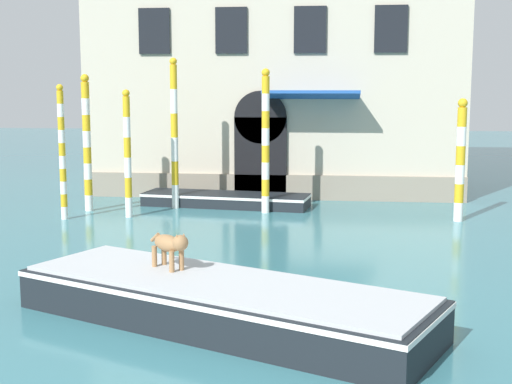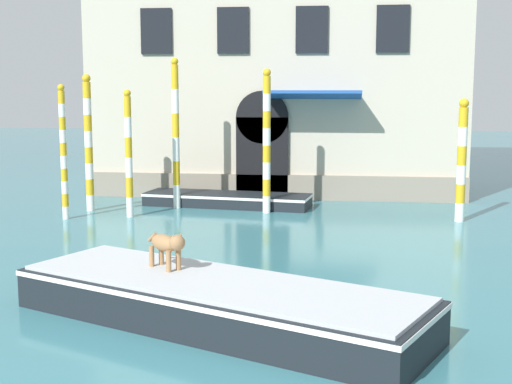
{
  "view_description": "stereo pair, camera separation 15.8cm",
  "coord_description": "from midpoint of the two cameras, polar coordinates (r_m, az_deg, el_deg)",
  "views": [
    {
      "loc": [
        3.57,
        -4.46,
        3.78
      ],
      "look_at": [
        1.55,
        13.02,
        1.2
      ],
      "focal_mm": 50.0,
      "sensor_mm": 36.0,
      "label": 1
    },
    {
      "loc": [
        3.72,
        -4.44,
        3.78
      ],
      "look_at": [
        1.55,
        13.02,
        1.2
      ],
      "focal_mm": 50.0,
      "sensor_mm": 36.0,
      "label": 2
    }
  ],
  "objects": [
    {
      "name": "mooring_pole_5",
      "position": [
        21.49,
        0.56,
        4.11
      ],
      "size": [
        0.24,
        0.24,
        4.35
      ],
      "color": "white",
      "rests_on": "ground_plane"
    },
    {
      "name": "boat_foreground",
      "position": [
        11.6,
        -3.25,
        -8.7
      ],
      "size": [
        7.24,
        4.85,
        0.72
      ],
      "rotation": [
        0.0,
        0.0,
        -0.43
      ],
      "color": "black",
      "rests_on": "ground_plane"
    },
    {
      "name": "mooring_pole_0",
      "position": [
        22.45,
        -6.75,
        4.68
      ],
      "size": [
        0.23,
        0.23,
        4.7
      ],
      "color": "white",
      "rests_on": "ground_plane"
    },
    {
      "name": "mooring_pole_4",
      "position": [
        20.92,
        15.83,
        2.5
      ],
      "size": [
        0.27,
        0.27,
        3.49
      ],
      "color": "white",
      "rests_on": "ground_plane"
    },
    {
      "name": "mooring_pole_1",
      "position": [
        22.45,
        -13.57,
        3.86
      ],
      "size": [
        0.25,
        0.25,
        4.19
      ],
      "color": "white",
      "rests_on": "ground_plane"
    },
    {
      "name": "mooring_pole_2",
      "position": [
        21.18,
        -15.45,
        3.1
      ],
      "size": [
        0.2,
        0.2,
        3.88
      ],
      "color": "white",
      "rests_on": "ground_plane"
    },
    {
      "name": "mooring_pole_3",
      "position": [
        21.11,
        -10.45,
        3.05
      ],
      "size": [
        0.22,
        0.22,
        3.73
      ],
      "color": "white",
      "rests_on": "ground_plane"
    },
    {
      "name": "dog_on_deck",
      "position": [
        12.19,
        -7.27,
        -4.18
      ],
      "size": [
        0.8,
        0.72,
        0.66
      ],
      "rotation": [
        0.0,
        0.0,
        -0.72
      ],
      "color": "#997047",
      "rests_on": "boat_foreground"
    },
    {
      "name": "boat_moored_near_palazzo",
      "position": [
        22.95,
        -2.63,
        -0.59
      ],
      "size": [
        5.49,
        2.12,
        0.41
      ],
      "rotation": [
        0.0,
        0.0,
        -0.13
      ],
      "color": "black",
      "rests_on": "ground_plane"
    }
  ]
}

